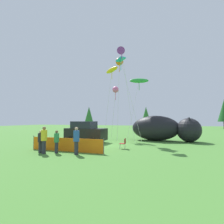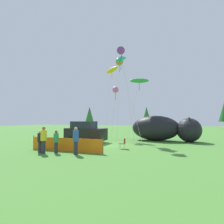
{
  "view_description": "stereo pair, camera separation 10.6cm",
  "coord_description": "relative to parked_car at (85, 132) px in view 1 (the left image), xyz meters",
  "views": [
    {
      "loc": [
        5.84,
        -15.96,
        2.37
      ],
      "look_at": [
        -0.72,
        3.78,
        3.34
      ],
      "focal_mm": 28.0,
      "sensor_mm": 36.0,
      "label": 1
    },
    {
      "loc": [
        5.94,
        -15.92,
        2.37
      ],
      "look_at": [
        -0.72,
        3.78,
        3.34
      ],
      "focal_mm": 28.0,
      "sensor_mm": 36.0,
      "label": 2
    }
  ],
  "objects": [
    {
      "name": "kite_orange_flower",
      "position": [
        2.82,
        3.45,
        8.46
      ],
      "size": [
        0.94,
        1.8,
        10.05
      ],
      "color": "silver",
      "rests_on": "ground"
    },
    {
      "name": "horizon_tree_west",
      "position": [
        -13.84,
        29.33,
        2.77
      ],
      "size": [
        2.64,
        2.64,
        6.29
      ],
      "color": "brown",
      "rests_on": "ground"
    },
    {
      "name": "ground_plane",
      "position": [
        2.79,
        -0.96,
        -1.09
      ],
      "size": [
        120.0,
        120.0,
        0.0
      ],
      "primitive_type": "plane",
      "color": "#477F33"
    },
    {
      "name": "folding_chair",
      "position": [
        4.97,
        -2.86,
        -0.58
      ],
      "size": [
        0.49,
        0.49,
        0.86
      ],
      "rotation": [
        0.0,
        0.0,
        -3.11
      ],
      "color": "maroon",
      "rests_on": "ground"
    },
    {
      "name": "spectator_in_blue_shirt",
      "position": [
        0.11,
        -6.6,
        -0.04
      ],
      "size": [
        0.42,
        0.42,
        1.91
      ],
      "color": "#2D2D38",
      "rests_on": "ground"
    },
    {
      "name": "spectator_in_red_shirt",
      "position": [
        0.84,
        -6.16,
        -0.2
      ],
      "size": [
        0.35,
        0.35,
        1.63
      ],
      "color": "#2D2D38",
      "rests_on": "ground"
    },
    {
      "name": "parked_car",
      "position": [
        0.0,
        0.0,
        0.0
      ],
      "size": [
        4.48,
        2.26,
        2.24
      ],
      "rotation": [
        0.0,
        0.0,
        -0.06
      ],
      "color": "black",
      "rests_on": "ground"
    },
    {
      "name": "horizon_tree_mid",
      "position": [
        22.87,
        38.15,
        3.96
      ],
      "size": [
        3.44,
        3.44,
        8.22
      ],
      "color": "brown",
      "rests_on": "ground"
    },
    {
      "name": "inflatable_cat",
      "position": [
        7.89,
        3.96,
        0.24
      ],
      "size": [
        7.7,
        3.31,
        2.88
      ],
      "rotation": [
        0.0,
        0.0,
        -0.08
      ],
      "color": "black",
      "rests_on": "ground"
    },
    {
      "name": "kite_yellow_hero",
      "position": [
        1.14,
        5.57,
        8.14
      ],
      "size": [
        2.19,
        1.7,
        9.85
      ],
      "color": "silver",
      "rests_on": "ground"
    },
    {
      "name": "kite_pink_octopus",
      "position": [
        2.36,
        3.31,
        4.99
      ],
      "size": [
        1.48,
        2.0,
        6.5
      ],
      "color": "silver",
      "rests_on": "ground"
    },
    {
      "name": "kite_purple_delta",
      "position": [
        3.55,
        1.83,
        9.32
      ],
      "size": [
        1.96,
        1.79,
        11.23
      ],
      "color": "silver",
      "rests_on": "ground"
    },
    {
      "name": "spectator_in_white_shirt",
      "position": [
        2.46,
        -6.16,
        -0.06
      ],
      "size": [
        0.41,
        0.41,
        1.88
      ],
      "color": "#2D2D38",
      "rests_on": "ground"
    },
    {
      "name": "spectator_in_grey_shirt",
      "position": [
        -0.37,
        -6.42,
        -0.2
      ],
      "size": [
        0.36,
        0.36,
        1.63
      ],
      "color": "#2D2D38",
      "rests_on": "ground"
    },
    {
      "name": "kite_green_fish",
      "position": [
        4.79,
        6.17,
        6.53
      ],
      "size": [
        2.66,
        3.01,
        8.04
      ],
      "color": "silver",
      "rests_on": "ground"
    },
    {
      "name": "horizon_tree_northeast",
      "position": [
        2.57,
        30.2,
        2.57
      ],
      "size": [
        2.5,
        2.5,
        5.96
      ],
      "color": "brown",
      "rests_on": "ground"
    },
    {
      "name": "kite_teal_diamond",
      "position": [
        3.28,
        2.66,
        8.25
      ],
      "size": [
        3.18,
        1.71,
        9.86
      ],
      "color": "silver",
      "rests_on": "ground"
    },
    {
      "name": "safety_fence",
      "position": [
        1.1,
        -5.35,
        -0.58
      ],
      "size": [
        6.23,
        0.17,
        1.12
      ],
      "rotation": [
        0.0,
        0.0,
        -0.02
      ],
      "color": "orange",
      "rests_on": "ground"
    }
  ]
}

